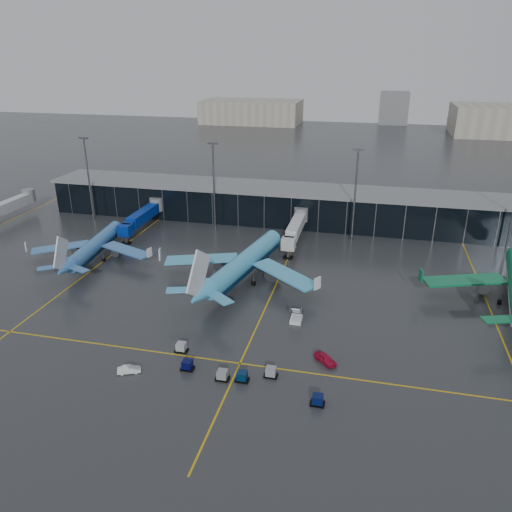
% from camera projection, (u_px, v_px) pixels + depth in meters
% --- Properties ---
extents(ground, '(600.00, 600.00, 0.00)m').
position_uv_depth(ground, '(211.00, 315.00, 100.18)').
color(ground, '#282B2D').
rests_on(ground, ground).
extents(terminal_pier, '(142.00, 17.00, 10.70)m').
position_uv_depth(terminal_pier, '(273.00, 203.00, 153.88)').
color(terminal_pier, black).
rests_on(terminal_pier, ground).
extents(jet_bridges, '(94.00, 27.50, 7.20)m').
position_uv_depth(jet_bridges, '(142.00, 217.00, 144.54)').
color(jet_bridges, '#595B60').
rests_on(jet_bridges, ground).
extents(flood_masts, '(203.00, 0.50, 25.50)m').
position_uv_depth(flood_masts, '(282.00, 187.00, 138.82)').
color(flood_masts, '#595B60').
rests_on(flood_masts, ground).
extents(distant_hangars, '(260.00, 71.00, 22.00)m').
position_uv_depth(distant_hangars, '(410.00, 116.00, 329.17)').
color(distant_hangars, '#B2AD99').
rests_on(distant_hangars, ground).
extents(taxi_lines, '(220.00, 120.00, 0.02)m').
position_uv_depth(taxi_lines, '(271.00, 296.00, 107.60)').
color(taxi_lines, gold).
rests_on(taxi_lines, ground).
extents(airliner_arkefly, '(36.97, 41.00, 11.53)m').
position_uv_depth(airliner_arkefly, '(94.00, 237.00, 125.14)').
color(airliner_arkefly, '#3975BE').
rests_on(airliner_arkefly, ground).
extents(airliner_klm_near, '(47.91, 52.33, 14.01)m').
position_uv_depth(airliner_klm_near, '(245.00, 251.00, 113.06)').
color(airliner_klm_near, '#43ABDE').
rests_on(airliner_klm_near, ground).
extents(baggage_carts, '(27.25, 10.32, 1.70)m').
position_uv_depth(baggage_carts, '(235.00, 372.00, 80.94)').
color(baggage_carts, black).
rests_on(baggage_carts, ground).
extents(mobile_airstair, '(2.22, 3.22, 3.45)m').
position_uv_depth(mobile_airstair, '(296.00, 318.00, 97.45)').
color(mobile_airstair, white).
rests_on(mobile_airstair, ground).
extents(service_van_red, '(4.55, 4.40, 1.54)m').
position_uv_depth(service_van_red, '(325.00, 359.00, 84.52)').
color(service_van_red, '#B00D31').
rests_on(service_van_red, ground).
extents(service_van_white, '(4.00, 2.75, 1.25)m').
position_uv_depth(service_van_white, '(129.00, 369.00, 81.92)').
color(service_van_white, white).
rests_on(service_van_white, ground).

